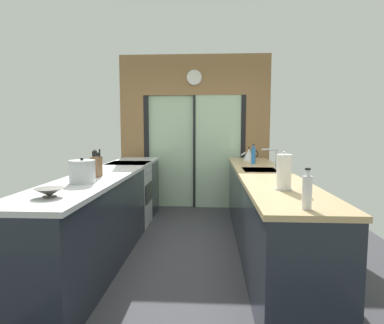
{
  "coord_description": "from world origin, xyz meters",
  "views": [
    {
      "loc": [
        0.29,
        -3.5,
        1.42
      ],
      "look_at": [
        0.05,
        0.83,
        0.98
      ],
      "focal_mm": 31.0,
      "sensor_mm": 36.0,
      "label": 1
    }
  ],
  "objects": [
    {
      "name": "soap_bottle_near",
      "position": [
        0.89,
        -1.44,
        1.03
      ],
      "size": [
        0.06,
        0.06,
        0.26
      ],
      "color": "silver",
      "rests_on": "right_counter_run"
    },
    {
      "name": "mixing_bowl",
      "position": [
        -0.89,
        -1.17,
        0.96
      ],
      "size": [
        0.22,
        0.22,
        0.07
      ],
      "color": "#514C47",
      "rests_on": "left_counter_run"
    },
    {
      "name": "ground_plane",
      "position": [
        0.0,
        0.6,
        -0.01
      ],
      "size": [
        5.04,
        7.6,
        0.02
      ],
      "primitive_type": "cube",
      "color": "#38383D"
    },
    {
      "name": "soap_bottle_far",
      "position": [
        0.89,
        1.17,
        1.04
      ],
      "size": [
        0.06,
        0.06,
        0.28
      ],
      "color": "#286BB7",
      "rests_on": "right_counter_run"
    },
    {
      "name": "left_counter_run",
      "position": [
        -0.91,
        0.13,
        0.47
      ],
      "size": [
        0.62,
        3.8,
        0.92
      ],
      "color": "#1E232D",
      "rests_on": "ground_plane"
    },
    {
      "name": "oven_range",
      "position": [
        -0.91,
        1.25,
        0.46
      ],
      "size": [
        0.6,
        0.6,
        0.92
      ],
      "color": "#B7BABC",
      "rests_on": "ground_plane"
    },
    {
      "name": "stock_pot",
      "position": [
        -0.89,
        -0.54,
        1.03
      ],
      "size": [
        0.24,
        0.24,
        0.24
      ],
      "color": "#B7BABC",
      "rests_on": "left_counter_run"
    },
    {
      "name": "knife_block",
      "position": [
        -0.89,
        -0.16,
        1.03
      ],
      "size": [
        0.09,
        0.14,
        0.29
      ],
      "color": "brown",
      "rests_on": "left_counter_run"
    },
    {
      "name": "right_counter_run",
      "position": [
        0.91,
        0.3,
        0.46
      ],
      "size": [
        0.62,
        3.8,
        0.92
      ],
      "color": "#1E232D",
      "rests_on": "ground_plane"
    },
    {
      "name": "sink_faucet",
      "position": [
        1.06,
        0.55,
        1.09
      ],
      "size": [
        0.19,
        0.02,
        0.26
      ],
      "color": "#B7BABC",
      "rests_on": "right_counter_run"
    },
    {
      "name": "kettle",
      "position": [
        0.89,
        1.72,
        1.01
      ],
      "size": [
        0.27,
        0.19,
        0.21
      ],
      "color": "#B7BABC",
      "rests_on": "right_counter_run"
    },
    {
      "name": "paper_towel_roll",
      "position": [
        0.89,
        -0.79,
        1.06
      ],
      "size": [
        0.14,
        0.14,
        0.32
      ],
      "color": "#B7BABC",
      "rests_on": "right_counter_run"
    },
    {
      "name": "back_wall_unit",
      "position": [
        0.0,
        2.4,
        1.52
      ],
      "size": [
        2.64,
        0.12,
        2.7
      ],
      "color": "olive",
      "rests_on": "ground_plane"
    }
  ]
}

